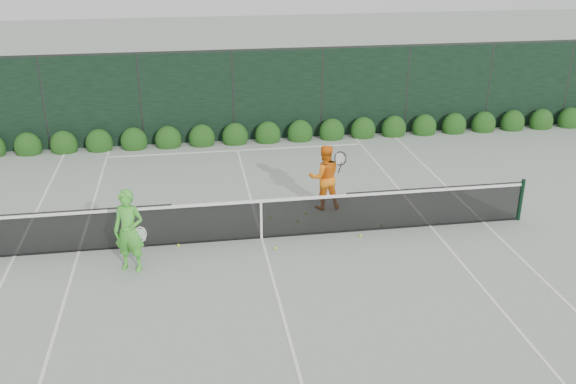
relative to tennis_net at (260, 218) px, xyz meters
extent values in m
plane|color=gray|center=(0.02, 0.00, -0.53)|extent=(80.00, 80.00, 0.00)
cylinder|color=black|center=(6.42, 0.00, 0.00)|extent=(0.10, 0.10, 1.07)
cube|color=black|center=(-4.18, 0.00, -0.02)|extent=(4.40, 0.01, 1.02)
cube|color=black|center=(0.02, 0.00, -0.05)|extent=(4.00, 0.01, 0.96)
cube|color=black|center=(4.22, 0.00, -0.02)|extent=(4.40, 0.01, 1.02)
cube|color=white|center=(0.02, 0.00, 0.41)|extent=(12.80, 0.03, 0.07)
cube|color=black|center=(0.02, 0.00, -0.51)|extent=(12.80, 0.02, 0.04)
cube|color=white|center=(0.02, 0.00, -0.07)|extent=(0.05, 0.03, 0.91)
imported|color=green|center=(-2.85, -1.00, 0.37)|extent=(0.76, 0.63, 1.80)
torus|color=silver|center=(-2.65, -0.90, 0.21)|extent=(0.29, 0.15, 0.30)
cylinder|color=black|center=(-2.65, -0.90, -0.03)|extent=(0.10, 0.03, 0.30)
imported|color=orange|center=(1.83, 1.50, 0.32)|extent=(0.83, 0.65, 1.69)
torus|color=black|center=(2.18, 1.30, 0.86)|extent=(0.30, 0.11, 0.30)
cylinder|color=black|center=(2.18, 1.30, 0.62)|extent=(0.10, 0.03, 0.30)
cube|color=white|center=(-5.46, 0.00, -0.53)|extent=(0.06, 23.77, 0.01)
cube|color=white|center=(5.51, 0.00, -0.53)|extent=(0.06, 23.77, 0.01)
cube|color=white|center=(-4.09, 0.00, -0.53)|extent=(0.06, 23.77, 0.01)
cube|color=white|center=(4.14, 0.00, -0.53)|extent=(0.06, 23.77, 0.01)
cube|color=white|center=(0.02, 11.88, -0.53)|extent=(11.03, 0.06, 0.01)
cube|color=white|center=(0.02, 6.40, -0.53)|extent=(8.23, 0.06, 0.01)
cube|color=white|center=(0.02, 0.00, -0.53)|extent=(0.06, 12.80, 0.01)
cube|color=black|center=(0.02, 7.50, 0.97)|extent=(32.00, 0.06, 3.00)
cube|color=#262826|center=(0.02, 7.50, 2.50)|extent=(32.00, 0.06, 0.06)
cylinder|color=#262826|center=(-5.98, 7.50, 0.97)|extent=(0.08, 0.08, 3.00)
cylinder|color=#262826|center=(-2.98, 7.50, 0.97)|extent=(0.08, 0.08, 3.00)
cylinder|color=#262826|center=(0.02, 7.50, 0.97)|extent=(0.08, 0.08, 3.00)
cylinder|color=#262826|center=(3.02, 7.50, 0.97)|extent=(0.08, 0.08, 3.00)
cylinder|color=#262826|center=(6.02, 7.50, 0.97)|extent=(0.08, 0.08, 3.00)
cylinder|color=#262826|center=(9.02, 7.50, 0.97)|extent=(0.08, 0.08, 3.00)
cylinder|color=#262826|center=(12.02, 7.50, 0.97)|extent=(0.08, 0.08, 3.00)
ellipsoid|color=#12350E|center=(-6.58, 7.15, -0.30)|extent=(0.86, 0.65, 0.94)
ellipsoid|color=#12350E|center=(-5.48, 7.15, -0.30)|extent=(0.86, 0.65, 0.94)
ellipsoid|color=#12350E|center=(-4.38, 7.15, -0.30)|extent=(0.86, 0.65, 0.94)
ellipsoid|color=#12350E|center=(-3.28, 7.15, -0.30)|extent=(0.86, 0.65, 0.94)
ellipsoid|color=#12350E|center=(-2.18, 7.15, -0.30)|extent=(0.86, 0.65, 0.94)
ellipsoid|color=#12350E|center=(-1.08, 7.15, -0.30)|extent=(0.86, 0.65, 0.94)
ellipsoid|color=#12350E|center=(0.02, 7.15, -0.30)|extent=(0.86, 0.65, 0.94)
ellipsoid|color=#12350E|center=(1.12, 7.15, -0.30)|extent=(0.86, 0.65, 0.94)
ellipsoid|color=#12350E|center=(2.22, 7.15, -0.30)|extent=(0.86, 0.65, 0.94)
ellipsoid|color=#12350E|center=(3.32, 7.15, -0.30)|extent=(0.86, 0.65, 0.94)
ellipsoid|color=#12350E|center=(4.42, 7.15, -0.30)|extent=(0.86, 0.65, 0.94)
ellipsoid|color=#12350E|center=(5.52, 7.15, -0.30)|extent=(0.86, 0.65, 0.94)
ellipsoid|color=#12350E|center=(6.62, 7.15, -0.30)|extent=(0.86, 0.65, 0.94)
ellipsoid|color=#12350E|center=(7.72, 7.15, -0.30)|extent=(0.86, 0.65, 0.94)
ellipsoid|color=#12350E|center=(8.82, 7.15, -0.30)|extent=(0.86, 0.65, 0.94)
ellipsoid|color=#12350E|center=(9.92, 7.15, -0.30)|extent=(0.86, 0.65, 0.94)
ellipsoid|color=#12350E|center=(11.02, 7.15, -0.30)|extent=(0.86, 0.65, 0.94)
ellipsoid|color=#12350E|center=(12.12, 7.15, -0.30)|extent=(0.86, 0.65, 0.94)
sphere|color=#C7EA34|center=(-1.89, -0.12, -0.50)|extent=(0.07, 0.07, 0.07)
sphere|color=#C7EA34|center=(1.01, 0.72, -0.50)|extent=(0.07, 0.07, 0.07)
sphere|color=#C7EA34|center=(0.26, -0.61, -0.50)|extent=(0.07, 0.07, 0.07)
sphere|color=#C7EA34|center=(0.38, 1.07, -0.50)|extent=(0.07, 0.07, 0.07)
sphere|color=#C7EA34|center=(1.30, 1.15, -0.50)|extent=(0.07, 0.07, 0.07)
sphere|color=#C7EA34|center=(2.32, -0.30, -0.50)|extent=(0.07, 0.07, 0.07)
sphere|color=#C7EA34|center=(2.97, 0.19, -0.50)|extent=(0.07, 0.07, 0.07)
camera|label=1|loc=(-1.51, -13.30, 6.20)|focal=40.00mm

